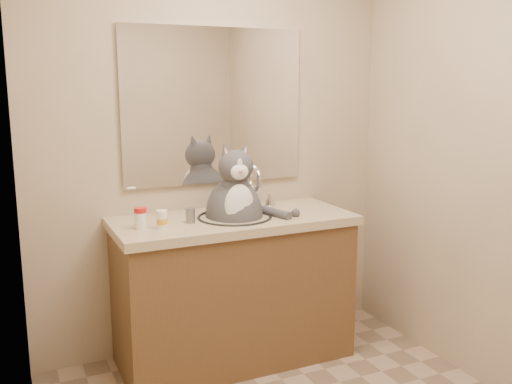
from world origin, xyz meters
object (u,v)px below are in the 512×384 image
Objects in this scene: cat at (235,209)px; grey_canister at (190,215)px; pill_bottle_redcap at (140,218)px; pill_bottle_orange at (162,220)px.

cat is 7.89× the size of grey_canister.
cat reaches higher than pill_bottle_redcap.
cat is at bearing 11.15° from pill_bottle_orange.
cat reaches higher than pill_bottle_orange.
cat is 0.27m from grey_canister.
grey_canister is (0.27, 0.01, -0.02)m from pill_bottle_redcap.
pill_bottle_orange is at bearing -160.69° from cat.
pill_bottle_orange is 1.20× the size of grey_canister.
cat is at bearing 4.31° from pill_bottle_redcap.
grey_canister is (-0.27, -0.03, -0.00)m from cat.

